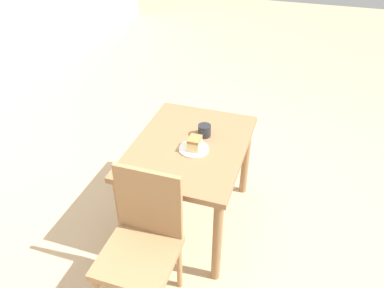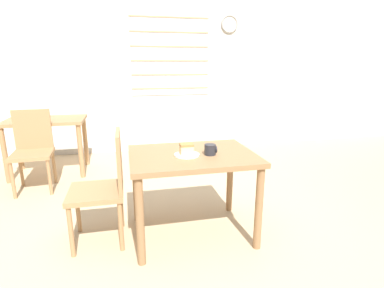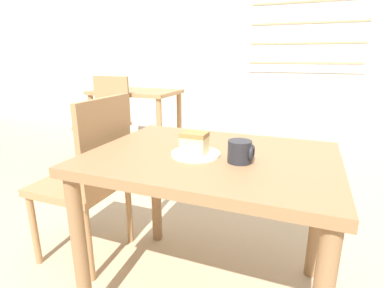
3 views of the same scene
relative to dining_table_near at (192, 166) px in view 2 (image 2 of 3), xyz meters
The scene contains 9 objects.
ground_plane 0.68m from the dining_table_near, 97.81° to the right, with size 14.00×14.00×0.00m, color tan.
wall_back 2.85m from the dining_table_near, 90.70° to the left, with size 10.00×0.09×2.80m.
dining_table_near is the anchor object (origin of this frame).
dining_table_far 2.40m from the dining_table_near, 129.22° to the left, with size 0.96×0.62×0.73m.
chair_near_window 0.71m from the dining_table_near, behind, with size 0.42×0.42×0.91m.
chair_far_corner 2.07m from the dining_table_near, 139.07° to the left, with size 0.45×0.45×0.91m.
plate 0.13m from the dining_table_near, 139.14° to the right, with size 0.20×0.20×0.01m.
cake_slice 0.18m from the dining_table_near, 137.17° to the right, with size 0.10×0.08×0.09m.
coffee_mug 0.21m from the dining_table_near, 26.07° to the right, with size 0.10×0.09×0.09m.
Camera 2 is at (-0.47, -1.97, 1.41)m, focal length 28.00 mm.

